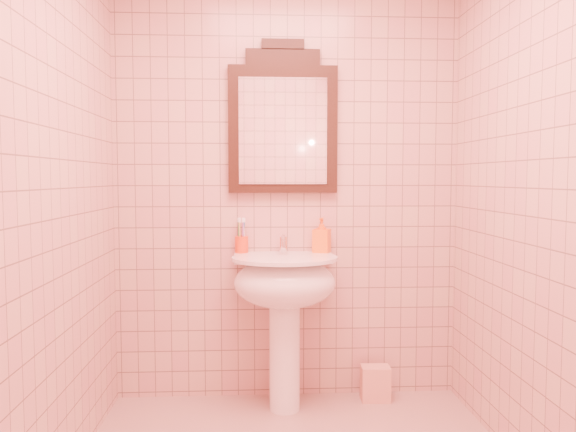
{
  "coord_description": "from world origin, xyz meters",
  "views": [
    {
      "loc": [
        -0.19,
        -2.18,
        1.29
      ],
      "look_at": [
        -0.03,
        0.55,
        1.11
      ],
      "focal_mm": 35.0,
      "sensor_mm": 36.0,
      "label": 1
    }
  ],
  "objects": [
    {
      "name": "back_wall",
      "position": [
        0.0,
        1.1,
        1.25
      ],
      "size": [
        2.0,
        0.02,
        2.5
      ],
      "primitive_type": "cube",
      "color": "#CEA390",
      "rests_on": "floor"
    },
    {
      "name": "pedestal_sink",
      "position": [
        -0.03,
        0.87,
        0.66
      ],
      "size": [
        0.58,
        0.58,
        0.86
      ],
      "color": "white",
      "rests_on": "floor"
    },
    {
      "name": "faucet",
      "position": [
        -0.03,
        1.01,
        0.92
      ],
      "size": [
        0.04,
        0.16,
        0.11
      ],
      "color": "white",
      "rests_on": "pedestal_sink"
    },
    {
      "name": "mirror",
      "position": [
        -0.03,
        1.07,
        1.61
      ],
      "size": [
        0.63,
        0.06,
        0.87
      ],
      "color": "black",
      "rests_on": "back_wall"
    },
    {
      "name": "toothbrush_cup",
      "position": [
        -0.27,
        1.05,
        0.91
      ],
      "size": [
        0.08,
        0.08,
        0.18
      ],
      "rotation": [
        0.0,
        0.0,
        -0.36
      ],
      "color": "red",
      "rests_on": "pedestal_sink"
    },
    {
      "name": "soap_dispenser",
      "position": [
        0.2,
        1.03,
        0.96
      ],
      "size": [
        0.12,
        0.12,
        0.2
      ],
      "primitive_type": "imported",
      "rotation": [
        0.0,
        0.0,
        -0.37
      ],
      "color": "orange",
      "rests_on": "pedestal_sink"
    },
    {
      "name": "towel",
      "position": [
        0.51,
        0.98,
        0.1
      ],
      "size": [
        0.17,
        0.12,
        0.2
      ],
      "primitive_type": "cube",
      "rotation": [
        0.0,
        0.0,
        -0.04
      ],
      "color": "#EFB78D",
      "rests_on": "floor"
    }
  ]
}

